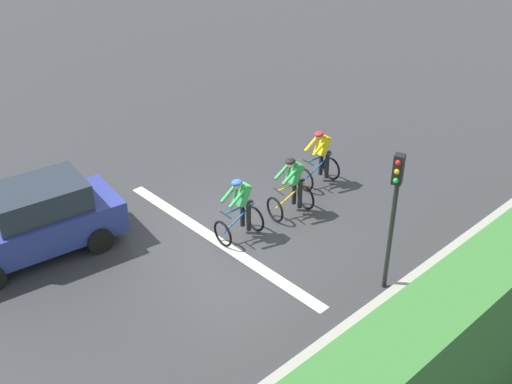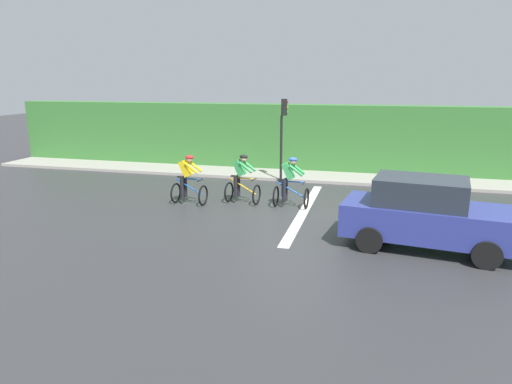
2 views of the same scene
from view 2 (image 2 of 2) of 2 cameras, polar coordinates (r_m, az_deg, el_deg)
name	(u,v)px [view 2 (image 2 of 2)]	position (r m, az deg, el deg)	size (l,w,h in m)	color
ground_plane	(287,209)	(14.84, 3.83, -2.15)	(80.00, 80.00, 0.00)	#333335
sidewalk_kerb	(266,172)	(20.43, 1.19, 2.45)	(2.80, 25.70, 0.12)	#9E998E
stone_wall_low	(270,164)	(21.25, 1.76, 3.52)	(0.44, 25.70, 0.58)	gray
hedge_wall	(272,137)	(21.36, 1.96, 6.85)	(1.10, 25.70, 3.00)	#387533
road_marking_stop_line	(304,210)	(14.75, 6.02, -2.28)	(7.00, 0.30, 0.01)	silver
cyclist_lead	(188,181)	(15.44, -8.47, 1.40)	(0.76, 1.13, 1.66)	black
cyclist_second	(241,180)	(15.39, -1.82, 1.51)	(0.82, 1.16, 1.66)	black
cyclist_mid	(290,184)	(14.89, 4.25, 1.06)	(0.73, 1.11, 1.66)	black
car_navy	(427,214)	(11.95, 20.44, -2.58)	(2.33, 4.30, 1.76)	navy
traffic_light_near_crossing	(283,128)	(18.36, 3.36, 7.99)	(0.26, 0.30, 3.34)	black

